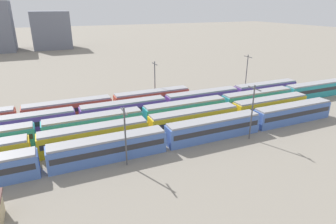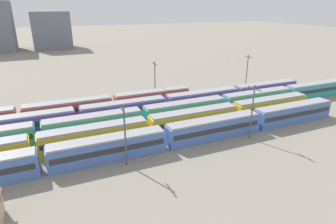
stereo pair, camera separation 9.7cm
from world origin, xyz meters
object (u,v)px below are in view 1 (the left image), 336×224
(train_track_4, at_px, (69,109))
(train_track_3, at_px, (165,104))
(train_track_1, at_px, (148,127))
(train_track_2, at_px, (223,104))
(train_track_0, at_px, (165,137))
(catenary_pole_3, at_px, (155,79))
(catenary_pole_1, at_px, (247,70))
(catenary_pole_0, at_px, (125,134))
(catenary_pole_2, at_px, (252,110))

(train_track_4, bearing_deg, train_track_3, -14.54)
(train_track_1, xyz_separation_m, train_track_2, (19.69, 5.20, 0.00))
(train_track_0, height_order, catenary_pole_3, catenary_pole_3)
(catenary_pole_3, bearing_deg, catenary_pole_1, -0.19)
(train_track_4, bearing_deg, catenary_pole_0, -76.28)
(train_track_0, distance_m, catenary_pole_1, 42.53)
(train_track_0, relative_size, catenary_pole_1, 7.67)
(catenary_pole_2, bearing_deg, catenary_pole_3, 105.84)
(train_track_0, relative_size, train_track_3, 1.00)
(train_track_0, relative_size, train_track_4, 1.34)
(catenary_pole_2, bearing_deg, train_track_1, 153.30)
(train_track_3, distance_m, train_track_4, 20.72)
(catenary_pole_2, relative_size, catenary_pole_3, 1.00)
(catenary_pole_3, bearing_deg, catenary_pole_2, -74.16)
(train_track_1, distance_m, catenary_pole_3, 20.83)
(train_track_0, xyz_separation_m, catenary_pole_3, (7.56, 23.77, 3.62))
(catenary_pole_0, bearing_deg, train_track_0, 20.68)
(catenary_pole_1, distance_m, catenary_pole_3, 27.59)
(catenary_pole_0, xyz_separation_m, catenary_pole_2, (22.61, -0.18, 0.39))
(train_track_1, xyz_separation_m, catenary_pole_1, (36.29, 18.48, 3.51))
(train_track_2, xyz_separation_m, catenary_pole_0, (-26.00, -13.22, 3.23))
(train_track_2, xyz_separation_m, train_track_4, (-31.77, 10.40, -0.00))
(train_track_0, height_order, catenary_pole_2, catenary_pole_2)
(catenary_pole_0, relative_size, catenary_pole_2, 0.92)
(train_track_3, relative_size, catenary_pole_2, 7.51)
(catenary_pole_2, bearing_deg, catenary_pole_1, 53.15)
(train_track_0, distance_m, catenary_pole_0, 8.60)
(catenary_pole_0, distance_m, catenary_pole_1, 50.17)
(catenary_pole_1, height_order, catenary_pole_3, catenary_pole_3)
(train_track_2, bearing_deg, train_track_4, 161.87)
(catenary_pole_0, distance_m, catenary_pole_3, 30.54)
(catenary_pole_1, xyz_separation_m, catenary_pole_2, (-20.00, -26.68, 0.11))
(train_track_1, bearing_deg, catenary_pole_2, -26.70)
(train_track_4, xyz_separation_m, catenary_pole_2, (28.38, -23.80, 3.62))
(train_track_2, bearing_deg, train_track_1, -165.21)
(catenary_pole_2, bearing_deg, train_track_4, 140.01)
(train_track_3, height_order, train_track_4, same)
(train_track_0, height_order, train_track_4, same)
(train_track_1, bearing_deg, train_track_0, -77.59)
(train_track_1, height_order, train_track_4, same)
(train_track_3, bearing_deg, catenary_pole_0, -127.80)
(catenary_pole_1, bearing_deg, train_track_0, -146.03)
(train_track_1, height_order, train_track_2, same)
(train_track_2, bearing_deg, catenary_pole_0, -153.06)
(catenary_pole_0, bearing_deg, train_track_4, 103.72)
(train_track_1, height_order, catenary_pole_2, catenary_pole_2)
(train_track_1, relative_size, catenary_pole_1, 7.67)
(train_track_0, distance_m, catenary_pole_2, 15.86)
(train_track_1, relative_size, train_track_2, 0.66)
(train_track_4, relative_size, catenary_pole_0, 6.07)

